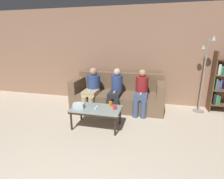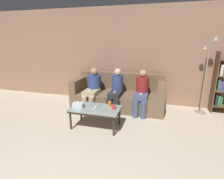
{
  "view_description": "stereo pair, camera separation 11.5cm",
  "coord_description": "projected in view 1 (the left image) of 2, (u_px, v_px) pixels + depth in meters",
  "views": [
    {
      "loc": [
        0.91,
        -0.71,
        1.74
      ],
      "look_at": [
        0.0,
        2.98,
        0.66
      ],
      "focal_mm": 28.0,
      "sensor_mm": 36.0,
      "label": 1
    },
    {
      "loc": [
        1.02,
        -0.68,
        1.74
      ],
      "look_at": [
        0.0,
        2.98,
        0.66
      ],
      "focal_mm": 28.0,
      "sensor_mm": 36.0,
      "label": 2
    }
  ],
  "objects": [
    {
      "name": "standing_lamp",
      "position": [
        205.0,
        67.0,
        4.1
      ],
      "size": [
        0.31,
        0.26,
        1.84
      ],
      "color": "gray",
      "rests_on": "ground_plane"
    },
    {
      "name": "wall_back",
      "position": [
        122.0,
        56.0,
        4.87
      ],
      "size": [
        12.0,
        0.06,
        2.6
      ],
      "color": "#9E755B",
      "rests_on": "ground_plane"
    },
    {
      "name": "game_remote",
      "position": [
        96.0,
        108.0,
        3.51
      ],
      "size": [
        0.04,
        0.15,
        0.02
      ],
      "color": "white",
      "rests_on": "coffee_table"
    },
    {
      "name": "cup_near_right",
      "position": [
        115.0,
        107.0,
        3.45
      ],
      "size": [
        0.08,
        0.08,
        0.09
      ],
      "color": "red",
      "rests_on": "coffee_table"
    },
    {
      "name": "tissue_box",
      "position": [
        79.0,
        105.0,
        3.52
      ],
      "size": [
        0.22,
        0.12,
        0.13
      ],
      "color": "silver",
      "rests_on": "coffee_table"
    },
    {
      "name": "seated_person_left_end",
      "position": [
        92.0,
        87.0,
        4.51
      ],
      "size": [
        0.34,
        0.7,
        1.05
      ],
      "color": "tan",
      "rests_on": "ground_plane"
    },
    {
      "name": "coffee_table",
      "position": [
        96.0,
        110.0,
        3.52
      ],
      "size": [
        0.99,
        0.58,
        0.41
      ],
      "color": "#8C9E99",
      "rests_on": "ground_plane"
    },
    {
      "name": "cup_near_left",
      "position": [
        110.0,
        104.0,
        3.61
      ],
      "size": [
        0.07,
        0.07,
        0.1
      ],
      "color": "orange",
      "rests_on": "coffee_table"
    },
    {
      "name": "bookshelf",
      "position": [
        224.0,
        83.0,
        4.22
      ],
      "size": [
        0.73,
        0.32,
        1.48
      ],
      "color": "brown",
      "rests_on": "ground_plane"
    },
    {
      "name": "seated_person_mid_left",
      "position": [
        116.0,
        90.0,
        4.35
      ],
      "size": [
        0.31,
        0.68,
        1.05
      ],
      "color": "#28282D",
      "rests_on": "ground_plane"
    },
    {
      "name": "seated_person_mid_right",
      "position": [
        141.0,
        91.0,
        4.22
      ],
      "size": [
        0.31,
        0.67,
        1.05
      ],
      "color": "#47567A",
      "rests_on": "ground_plane"
    },
    {
      "name": "couch",
      "position": [
        118.0,
        95.0,
        4.65
      ],
      "size": [
        2.35,
        0.93,
        0.88
      ],
      "color": "brown",
      "rests_on": "ground_plane"
    }
  ]
}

